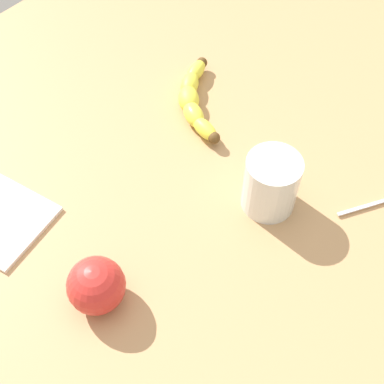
# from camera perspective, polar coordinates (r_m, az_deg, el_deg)

# --- Properties ---
(wooden_tabletop) EXTENTS (1.20, 1.20, 0.03)m
(wooden_tabletop) POSITION_cam_1_polar(r_m,az_deg,el_deg) (0.73, 3.06, -3.36)
(wooden_tabletop) COLOR tan
(wooden_tabletop) RESTS_ON ground
(banana) EXTENTS (0.14, 0.14, 0.03)m
(banana) POSITION_cam_1_polar(r_m,az_deg,el_deg) (0.84, 0.23, 10.01)
(banana) COLOR yellow
(banana) RESTS_ON wooden_tabletop
(smoothie_glass) EXTENTS (0.07, 0.07, 0.09)m
(smoothie_glass) POSITION_cam_1_polar(r_m,az_deg,el_deg) (0.71, 8.52, 0.88)
(smoothie_glass) COLOR silver
(smoothie_glass) RESTS_ON wooden_tabletop
(apple_fruit) EXTENTS (0.07, 0.07, 0.07)m
(apple_fruit) POSITION_cam_1_polar(r_m,az_deg,el_deg) (0.64, -10.30, -9.90)
(apple_fruit) COLOR red
(apple_fruit) RESTS_ON wooden_tabletop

